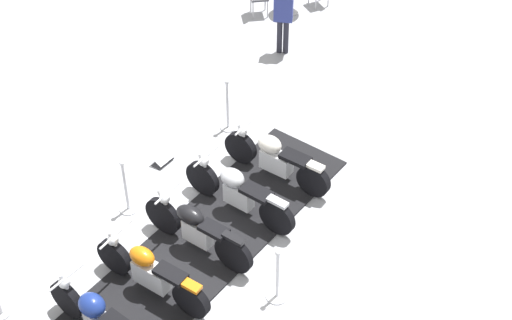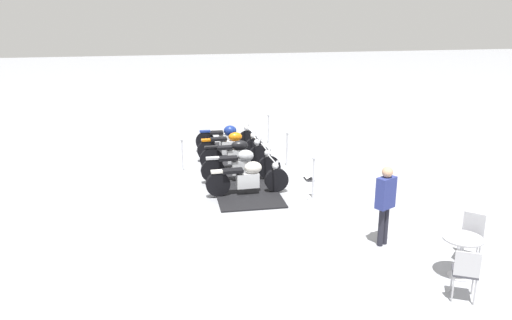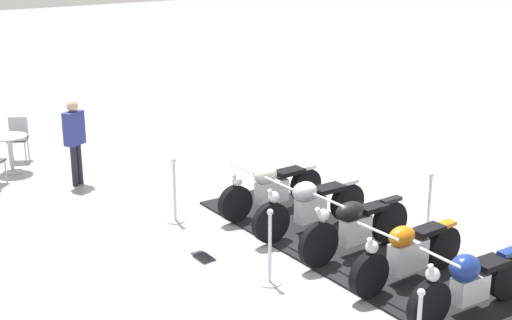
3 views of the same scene
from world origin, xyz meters
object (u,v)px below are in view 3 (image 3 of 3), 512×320
at_px(motorcycle_copper, 407,253).
at_px(cafe_table, 10,145).
at_px(motorcycle_chrome, 309,205).
at_px(motorcycle_navy, 469,282).
at_px(bystander_person, 74,135).
at_px(stanchion_right_front, 175,200).
at_px(info_placard, 203,253).
at_px(stanchion_left_mid, 428,215).
at_px(motorcycle_black, 354,226).
at_px(stanchion_right_mid, 270,259).
at_px(cafe_chair_near_table, 18,136).
at_px(motorcycle_cream, 271,188).

xyz_separation_m(motorcycle_copper, cafe_table, (8.21, 2.87, 0.11)).
height_order(motorcycle_chrome, motorcycle_navy, motorcycle_chrome).
xyz_separation_m(motorcycle_chrome, bystander_person, (4.52, 2.12, 0.50)).
bearing_deg(motorcycle_chrome, stanchion_right_front, -47.88).
bearing_deg(info_placard, stanchion_right_front, -12.70).
xyz_separation_m(motorcycle_chrome, stanchion_left_mid, (-1.13, -1.59, -0.18)).
height_order(stanchion_left_mid, cafe_table, stanchion_left_mid).
bearing_deg(motorcycle_copper, motorcycle_black, -92.42).
bearing_deg(motorcycle_black, motorcycle_navy, 88.46).
relative_size(motorcycle_chrome, info_placard, 5.39).
bearing_deg(stanchion_right_front, motorcycle_navy, -163.92).
distance_m(motorcycle_black, stanchion_right_mid, 1.56).
distance_m(info_placard, cafe_chair_near_table, 6.58).
bearing_deg(bystander_person, motorcycle_cream, 4.68).
height_order(motorcycle_cream, cafe_table, motorcycle_cream).
relative_size(stanchion_right_mid, bystander_person, 0.66).
relative_size(motorcycle_black, stanchion_right_mid, 1.92).
height_order(stanchion_right_front, stanchion_right_mid, stanchion_right_front).
relative_size(motorcycle_black, motorcycle_copper, 1.00).
bearing_deg(info_placard, stanchion_left_mid, -109.85).
height_order(motorcycle_copper, stanchion_right_mid, stanchion_right_mid).
bearing_deg(stanchion_left_mid, motorcycle_chrome, 54.67).
relative_size(motorcycle_copper, motorcycle_navy, 1.03).
height_order(motorcycle_chrome, stanchion_right_front, stanchion_right_front).
height_order(cafe_table, bystander_person, bystander_person).
relative_size(stanchion_right_front, stanchion_left_mid, 1.08).
distance_m(motorcycle_copper, stanchion_left_mid, 1.95).
xyz_separation_m(motorcycle_cream, stanchion_left_mid, (-2.22, -1.56, -0.16)).
bearing_deg(stanchion_left_mid, cafe_chair_near_table, 27.55).
relative_size(motorcycle_chrome, stanchion_right_front, 1.98).
distance_m(motorcycle_cream, motorcycle_navy, 4.36).
distance_m(motorcycle_chrome, cafe_chair_near_table, 7.21).
xyz_separation_m(stanchion_right_front, info_placard, (-1.51, 0.38, -0.33)).
relative_size(motorcycle_black, motorcycle_navy, 1.02).
xyz_separation_m(stanchion_right_mid, cafe_table, (7.08, 1.33, 0.21)).
height_order(motorcycle_chrome, bystander_person, bystander_person).
relative_size(cafe_table, cafe_chair_near_table, 0.83).
distance_m(motorcycle_navy, bystander_person, 8.07).
bearing_deg(cafe_chair_near_table, motorcycle_cream, 52.93).
xyz_separation_m(motorcycle_copper, info_placard, (2.40, 1.85, -0.40)).
height_order(motorcycle_navy, bystander_person, bystander_person).
bearing_deg(stanchion_right_mid, motorcycle_chrome, -56.40).
xyz_separation_m(motorcycle_navy, info_placard, (3.49, 1.82, -0.41)).
bearing_deg(motorcycle_black, stanchion_left_mid, 178.53).
relative_size(motorcycle_cream, stanchion_right_front, 1.92).
bearing_deg(bystander_person, motorcycle_navy, -12.69).
relative_size(motorcycle_cream, motorcycle_copper, 1.01).
xyz_separation_m(motorcycle_black, stanchion_left_mid, (-0.04, -1.62, -0.19)).
bearing_deg(motorcycle_copper, cafe_chair_near_table, -75.93).
xyz_separation_m(stanchion_right_front, stanchion_left_mid, (-2.86, -3.11, -0.08)).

